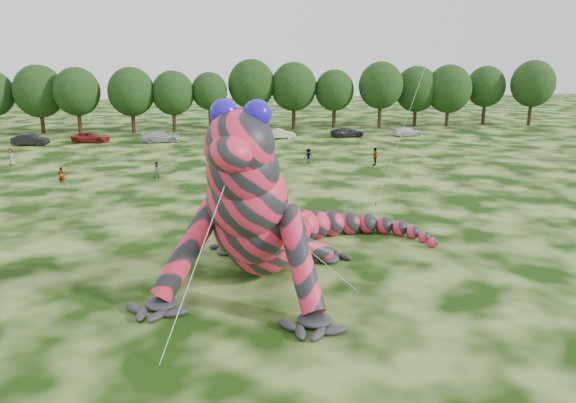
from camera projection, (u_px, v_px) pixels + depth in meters
The scene contains 28 objects.
ground at pixel (203, 281), 29.16m from camera, with size 240.00×240.00×0.00m, color #16330A.
inflatable_gecko at pixel (269, 183), 29.71m from camera, with size 16.14×19.17×9.58m, color #DA2244, non-canonical shape.
tree_5 at pixel (40, 99), 80.56m from camera, with size 7.16×6.44×9.80m, color black, non-canonical shape.
tree_6 at pixel (78, 101), 79.70m from camera, with size 6.52×5.86×9.49m, color black, non-canonical shape.
tree_7 at pixel (132, 100), 80.85m from camera, with size 6.68×6.01×9.48m, color black, non-canonical shape.
tree_8 at pixel (173, 102), 81.91m from camera, with size 6.14×5.53×8.94m, color black, non-canonical shape.
tree_9 at pixel (210, 102), 83.02m from camera, with size 5.27×4.74×8.68m, color black, non-canonical shape.
tree_10 at pixel (252, 95), 84.83m from camera, with size 7.09×6.38×10.50m, color black, non-canonical shape.
tree_11 at pixel (294, 96), 85.41m from camera, with size 7.01×6.31×10.07m, color black, non-canonical shape.
tree_12 at pixel (334, 99), 85.98m from camera, with size 5.99×5.39×8.97m, color black, non-canonical shape.
tree_13 at pixel (380, 95), 86.23m from camera, with size 6.83×6.15×10.13m, color black, non-canonical shape.
tree_14 at pixel (416, 96), 88.72m from camera, with size 6.82×6.14×9.40m, color black, non-canonical shape.
tree_15 at pixel (449, 96), 88.48m from camera, with size 7.17×6.45×9.63m, color black, non-canonical shape.
tree_16 at pixel (485, 95), 91.01m from camera, with size 6.26×5.63×9.37m, color black, non-canonical shape.
tree_17 at pixel (532, 93), 89.20m from camera, with size 6.98×6.28×10.30m, color black, non-canonical shape.
car_1 at pixel (30, 140), 70.99m from camera, with size 1.55×4.44×1.46m, color black.
car_2 at pixel (91, 137), 73.46m from camera, with size 2.24×4.85×1.35m, color maroon.
car_3 at pixel (161, 137), 73.50m from camera, with size 2.03×5.00×1.45m, color #ADB2B6.
car_4 at pixel (223, 137), 73.96m from camera, with size 1.57×3.89×1.33m, color #111252.
car_5 at pixel (281, 134), 76.60m from camera, with size 1.40×4.03×1.33m, color silver.
car_6 at pixel (348, 132), 78.19m from camera, with size 2.16×4.68×1.30m, color #272629.
car_7 at pixel (407, 132), 79.03m from camera, with size 1.77×4.36×1.26m, color silver.
spectator_1 at pixel (157, 170), 52.57m from camera, with size 0.76×0.59×1.56m, color gray.
spectator_4 at pixel (11, 157), 58.64m from camera, with size 0.87×0.56×1.77m, color gray.
spectator_5 at pixel (216, 184), 46.66m from camera, with size 1.64×0.52×1.76m, color gray.
spectator_0 at pixel (62, 176), 49.81m from camera, with size 0.61×0.40×1.66m, color gray.
spectator_3 at pixel (375, 156), 58.54m from camera, with size 1.10×0.46×1.87m, color gray.
spectator_2 at pixel (308, 156), 59.68m from camera, with size 1.01×0.58×1.56m, color gray.
Camera 1 is at (0.50, -27.46, 11.51)m, focal length 35.00 mm.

